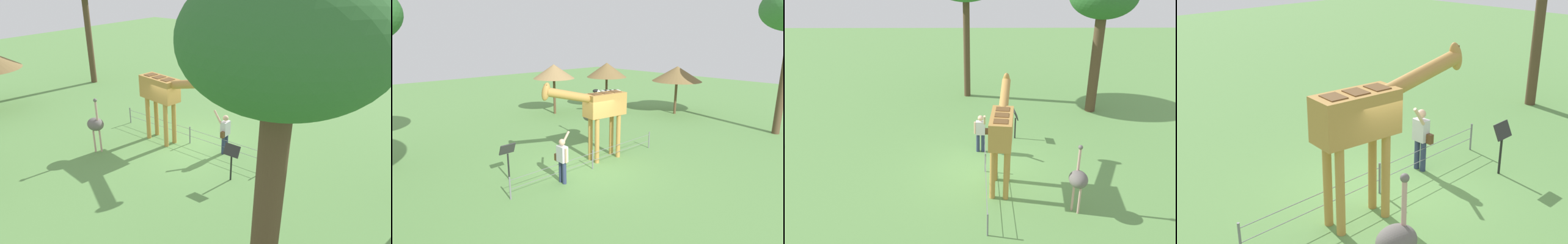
{
  "view_description": "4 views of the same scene",
  "coord_description": "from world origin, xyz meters",
  "views": [
    {
      "loc": [
        8.01,
        -10.03,
        6.59
      ],
      "look_at": [
        0.99,
        -0.75,
        1.53
      ],
      "focal_mm": 32.39,
      "sensor_mm": 36.0,
      "label": 1
    },
    {
      "loc": [
        7.87,
        8.38,
        4.88
      ],
      "look_at": [
        -0.06,
        -0.16,
        1.77
      ],
      "focal_mm": 29.6,
      "sensor_mm": 36.0,
      "label": 2
    },
    {
      "loc": [
        -12.12,
        0.43,
        7.36
      ],
      "look_at": [
        -0.37,
        0.36,
        2.16
      ],
      "focal_mm": 35.04,
      "sensor_mm": 36.0,
      "label": 3
    },
    {
      "loc": [
        -7.02,
        -6.77,
        5.4
      ],
      "look_at": [
        0.02,
        0.42,
        1.65
      ],
      "focal_mm": 45.35,
      "sensor_mm": 36.0,
      "label": 4
    }
  ],
  "objects": [
    {
      "name": "info_sign",
      "position": [
        2.79,
        -1.17,
        0.95
      ],
      "size": [
        0.56,
        0.21,
        1.32
      ],
      "color": "black",
      "rests_on": "ground_plane"
    },
    {
      "name": "wire_fence",
      "position": [
        0.0,
        0.17,
        0.4
      ],
      "size": [
        7.05,
        0.05,
        0.75
      ],
      "color": "slate",
      "rests_on": "ground_plane"
    },
    {
      "name": "visitor",
      "position": [
        1.58,
        0.32,
        0.9
      ],
      "size": [
        0.58,
        0.58,
        1.75
      ],
      "color": "navy",
      "rests_on": "ground_plane"
    },
    {
      "name": "ground_plane",
      "position": [
        0.0,
        0.0,
        0.0
      ],
      "size": [
        60.0,
        60.0,
        0.0
      ],
      "primitive_type": "plane",
      "color": "#60934C"
    },
    {
      "name": "giraffe",
      "position": [
        -0.83,
        -0.35,
        2.17
      ],
      "size": [
        3.71,
        0.93,
        3.38
      ],
      "color": "#BC8942",
      "rests_on": "ground_plane"
    },
    {
      "name": "ostrich",
      "position": [
        -2.4,
        -2.57,
        1.18
      ],
      "size": [
        0.7,
        0.56,
        2.25
      ],
      "color": "#CC9E93",
      "rests_on": "ground_plane"
    }
  ]
}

